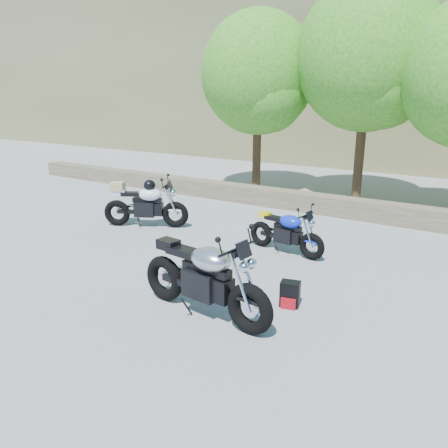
{
  "coord_description": "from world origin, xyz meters",
  "views": [
    {
      "loc": [
        4.52,
        -5.7,
        3.1
      ],
      "look_at": [
        0.2,
        1.0,
        0.75
      ],
      "focal_mm": 35.0,
      "sensor_mm": 36.0,
      "label": 1
    }
  ],
  "objects_px": {
    "silver_bike": "(205,279)",
    "white_bike": "(145,204)",
    "blue_bike": "(286,233)",
    "backpack": "(290,294)"
  },
  "relations": [
    {
      "from": "silver_bike",
      "to": "blue_bike",
      "type": "relative_size",
      "value": 1.33
    },
    {
      "from": "white_bike",
      "to": "backpack",
      "type": "xyz_separation_m",
      "value": [
        4.76,
        -1.98,
        -0.38
      ]
    },
    {
      "from": "backpack",
      "to": "blue_bike",
      "type": "bearing_deg",
      "value": 102.71
    },
    {
      "from": "silver_bike",
      "to": "backpack",
      "type": "xyz_separation_m",
      "value": [
        0.92,
        0.95,
        -0.38
      ]
    },
    {
      "from": "blue_bike",
      "to": "backpack",
      "type": "height_order",
      "value": "blue_bike"
    },
    {
      "from": "white_bike",
      "to": "backpack",
      "type": "distance_m",
      "value": 5.17
    },
    {
      "from": "white_bike",
      "to": "backpack",
      "type": "bearing_deg",
      "value": -49.24
    },
    {
      "from": "silver_bike",
      "to": "white_bike",
      "type": "height_order",
      "value": "silver_bike"
    },
    {
      "from": "silver_bike",
      "to": "white_bike",
      "type": "xyz_separation_m",
      "value": [
        -3.84,
        2.93,
        -0.0
      ]
    },
    {
      "from": "silver_bike",
      "to": "blue_bike",
      "type": "xyz_separation_m",
      "value": [
        -0.15,
        3.08,
        -0.14
      ]
    }
  ]
}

